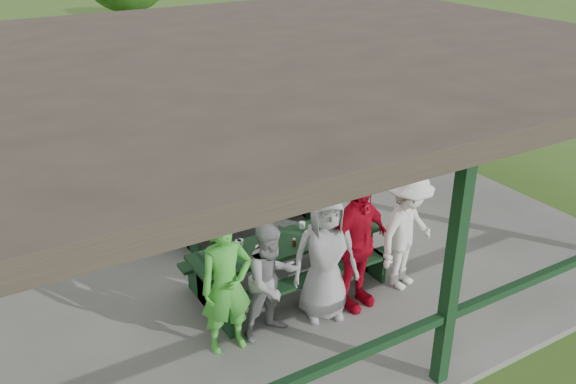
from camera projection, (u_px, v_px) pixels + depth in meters
ground at (278, 246)px, 10.19m from camera, size 90.00×90.00×0.00m
concrete_slab at (278, 243)px, 10.17m from camera, size 10.00×8.00×0.10m
pavilion_structure at (276, 57)px, 8.84m from camera, size 10.60×8.60×3.24m
picnic_table_near at (287, 257)px, 8.77m from camera, size 2.84×1.39×0.75m
picnic_table_far at (242, 201)px, 10.46m from camera, size 2.58×1.39×0.75m
table_setting at (273, 242)px, 8.56m from camera, size 2.52×0.45×0.10m
contestant_green at (226, 286)px, 7.35m from camera, size 0.70×0.49×1.81m
contestant_grey_left at (271, 280)px, 7.65m from camera, size 0.85×0.70×1.60m
contestant_grey_mid at (325, 256)px, 7.96m from camera, size 1.03×0.84×1.82m
contestant_red at (356, 244)px, 8.14m from camera, size 1.19×0.65×1.93m
contestant_white_fedora at (407, 231)px, 8.61m from camera, size 1.29×0.97×1.83m
spectator_lblue at (207, 170)px, 10.95m from camera, size 1.46×0.73×1.51m
spectator_blue at (150, 158)px, 10.92m from camera, size 0.82×0.68×1.94m
spectator_grey at (314, 146)px, 11.94m from camera, size 0.81×0.65×1.57m
pickup_truck at (138, 86)px, 16.68m from camera, size 5.13×2.70×1.38m
farm_trailer at (4, 116)px, 14.23m from camera, size 4.11×2.59×1.44m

